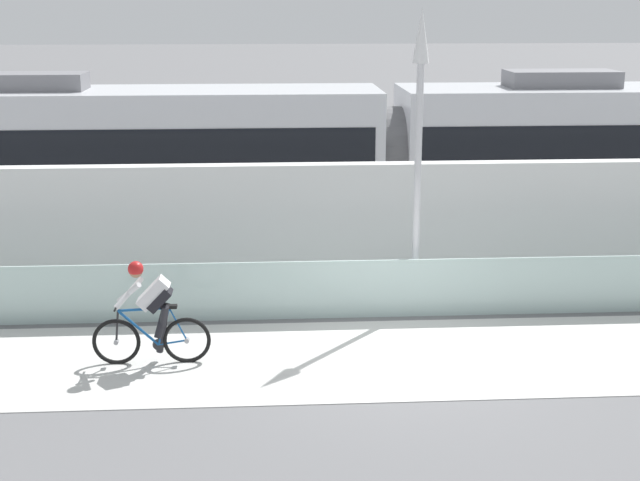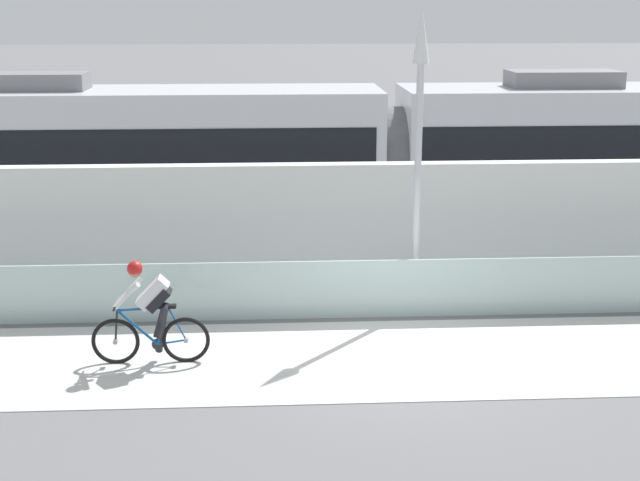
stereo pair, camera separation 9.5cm
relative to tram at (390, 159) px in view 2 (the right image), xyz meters
name	(u,v)px [view 2 (the right image)]	position (x,y,z in m)	size (l,w,h in m)	color
ground_plane	(394,358)	(-0.80, -6.85, -1.89)	(200.00, 200.00, 0.00)	slate
bike_path_deck	(394,357)	(-0.80, -6.85, -1.89)	(32.00, 3.20, 0.01)	silver
glass_parapet	(380,289)	(-0.80, -5.00, -1.38)	(32.00, 0.05, 1.02)	#ADC6C1
concrete_barrier_wall	(369,225)	(-0.80, -3.20, -0.71)	(32.00, 0.36, 2.37)	white
tram_rail_near	(356,250)	(-0.80, -0.72, -1.89)	(32.00, 0.08, 0.01)	#595654
tram_rail_far	(350,234)	(-0.80, 0.72, -1.89)	(32.00, 0.08, 0.01)	#595654
tram	(390,159)	(0.00, 0.00, 0.00)	(22.56, 2.54, 3.81)	silver
cyclist_on_bike	(150,314)	(-4.47, -6.85, -1.11)	(1.77, 0.58, 1.61)	black
lamp_post_antenna	(419,124)	(-0.15, -4.70, 1.40)	(0.28, 0.28, 5.20)	gray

